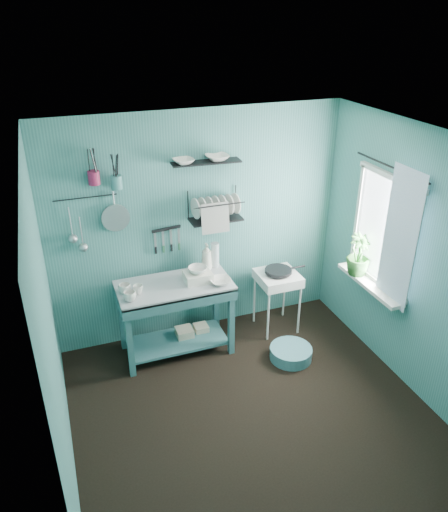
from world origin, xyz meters
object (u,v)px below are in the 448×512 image
object	(u,v)px
storage_tin_small	(201,333)
floor_basin	(291,353)
frying_pan	(278,271)
dish_rack	(216,206)
mug_right	(125,289)
hotplate_stand	(277,301)
wash_tub	(198,277)
utensil_cup_teal	(116,182)
potted_plant	(359,255)
soap_bottle	(207,256)
mug_mid	(138,290)
colander	(116,218)
utensil_cup_magenta	(94,178)
work_counter	(176,318)
mug_left	(130,296)
water_bottle	(215,255)
storage_tin_large	(185,337)

from	to	relation	value
storage_tin_small	floor_basin	distance (m)	1.02
frying_pan	floor_basin	bearing A→B (deg)	-99.46
dish_rack	floor_basin	size ratio (longest dim) A/B	1.22
mug_right	frying_pan	size ratio (longest dim) A/B	0.41
hotplate_stand	storage_tin_small	size ratio (longest dim) A/B	3.55
mug_right	wash_tub	distance (m)	0.75
mug_right	wash_tub	size ratio (longest dim) A/B	0.44
dish_rack	floor_basin	xyz separation A→B (m)	(0.55, -0.81, -1.45)
hotplate_stand	wash_tub	bearing A→B (deg)	-172.40
utensil_cup_teal	potted_plant	size ratio (longest dim) A/B	0.29
soap_bottle	hotplate_stand	bearing A→B (deg)	-12.39
mug_mid	colander	size ratio (longest dim) A/B	0.36
dish_rack	colander	distance (m)	1.03
utensil_cup_magenta	wash_tub	bearing A→B (deg)	-20.19
work_counter	utensil_cup_magenta	xyz separation A→B (m)	(-0.64, 0.31, 1.52)
wash_tub	floor_basin	bearing A→B (deg)	-32.23
mug_mid	storage_tin_small	size ratio (longest dim) A/B	0.50
mug_right	storage_tin_small	size ratio (longest dim) A/B	0.61
hotplate_stand	utensil_cup_teal	world-z (taller)	utensil_cup_teal
mug_left	storage_tin_small	size ratio (longest dim) A/B	0.61
utensil_cup_magenta	potted_plant	bearing A→B (deg)	-16.79
storage_tin_small	mug_mid	bearing A→B (deg)	-168.37
utensil_cup_teal	potted_plant	bearing A→B (deg)	-18.16
mug_left	water_bottle	bearing A→B (deg)	20.81
water_bottle	soap_bottle	bearing A→B (deg)	-168.69
work_counter	storage_tin_small	size ratio (longest dim) A/B	5.86
work_counter	wash_tub	bearing A→B (deg)	4.12
water_bottle	floor_basin	bearing A→B (deg)	-53.23
dish_rack	colander	size ratio (longest dim) A/B	1.96
utensil_cup_teal	storage_tin_small	size ratio (longest dim) A/B	0.65
utensil_cup_magenta	colander	xyz separation A→B (m)	(0.16, 0.03, -0.44)
mug_mid	floor_basin	distance (m)	1.76
colander	potted_plant	xyz separation A→B (m)	(2.35, -0.79, -0.45)
colander	storage_tin_small	xyz separation A→B (m)	(0.78, -0.26, -1.40)
mug_mid	wash_tub	size ratio (longest dim) A/B	0.36
storage_tin_large	colander	bearing A→B (deg)	153.47
mug_left	frying_pan	distance (m)	1.69
water_bottle	utensil_cup_teal	xyz separation A→B (m)	(-0.96, 0.09, 0.90)
storage_tin_small	work_counter	bearing A→B (deg)	-165.07
mug_left	colander	world-z (taller)	colander
storage_tin_large	hotplate_stand	bearing A→B (deg)	-1.08
water_bottle	colander	distance (m)	1.13
mug_left	mug_mid	world-z (taller)	mug_left
wash_tub	utensil_cup_teal	bearing A→B (deg)	154.53
potted_plant	floor_basin	world-z (taller)	potted_plant
mug_right	water_bottle	world-z (taller)	water_bottle
soap_bottle	floor_basin	bearing A→B (deg)	-48.03
wash_tub	soap_bottle	xyz separation A→B (m)	(0.17, 0.22, 0.10)
soap_bottle	potted_plant	bearing A→B (deg)	-24.11
hotplate_stand	frying_pan	world-z (taller)	frying_pan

